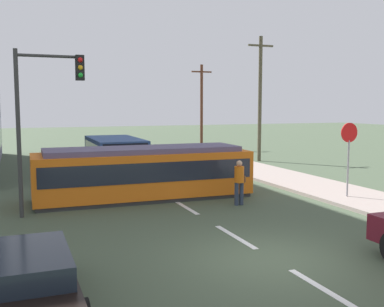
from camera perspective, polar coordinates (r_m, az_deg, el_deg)
ground_plane at (r=20.34m, az=-4.79°, el=-4.40°), size 120.00×120.00×0.00m
sidewalk_curb_right at (r=19.98m, az=17.83°, el=-4.67°), size 3.20×36.00×0.14m
lane_stripe_0 at (r=9.86m, az=16.37°, el=-16.13°), size 0.16×2.40×0.01m
lane_stripe_1 at (r=13.07m, az=5.43°, el=-10.34°), size 0.16×2.40×0.01m
lane_stripe_2 at (r=16.62m, az=-0.83°, el=-6.74°), size 0.16×2.40×0.01m
lane_stripe_3 at (r=24.25m, az=-7.56°, el=-2.72°), size 0.16×2.40×0.01m
lane_stripe_4 at (r=30.06m, az=-10.29°, el=-1.07°), size 0.16×2.40×0.01m
streetcar_tram at (r=18.11m, az=-6.09°, el=-2.32°), size 8.48×2.68×2.05m
city_bus at (r=25.08m, az=-9.62°, el=0.04°), size 2.58×5.43×1.91m
pedestrian_crossing at (r=16.91m, az=5.96°, el=-3.31°), size 0.50×0.36×1.67m
parked_sedan_near at (r=8.78m, az=-20.61°, el=-14.79°), size 1.97×4.07×1.19m
stop_sign at (r=18.62m, az=19.08°, el=1.13°), size 0.76×0.07×2.88m
traffic_light_mast at (r=15.77m, az=-18.13°, el=6.08°), size 2.22×0.33×5.49m
utility_pole_mid at (r=30.36m, az=8.52°, el=7.07°), size 1.80×0.24×8.14m
utility_pole_far at (r=38.73m, az=1.21°, el=6.12°), size 1.80×0.24×7.09m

